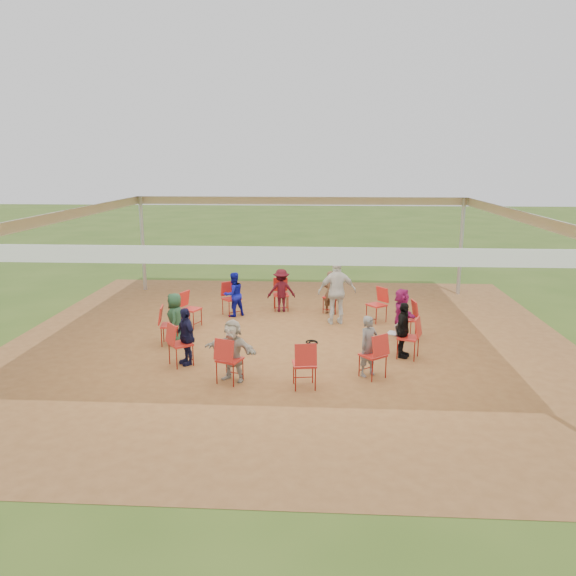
# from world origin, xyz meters

# --- Properties ---
(ground) EXTENTS (80.00, 80.00, 0.00)m
(ground) POSITION_xyz_m (0.00, 0.00, 0.00)
(ground) COLOR #3A551A
(ground) RESTS_ON ground
(dirt_patch) EXTENTS (13.00, 13.00, 0.00)m
(dirt_patch) POSITION_xyz_m (0.00, 0.00, 0.01)
(dirt_patch) COLOR brown
(dirt_patch) RESTS_ON ground
(tent) EXTENTS (10.33, 10.33, 3.00)m
(tent) POSITION_xyz_m (0.00, 0.00, 2.37)
(tent) COLOR #B2B2B7
(tent) RESTS_ON ground
(chair_0) EXTENTS (0.56, 0.55, 0.90)m
(chair_0) POSITION_xyz_m (2.55, -1.00, 0.45)
(chair_0) COLOR red
(chair_0) RESTS_ON ground
(chair_1) EXTENTS (0.50, 0.48, 0.90)m
(chair_1) POSITION_xyz_m (2.71, 0.41, 0.45)
(chair_1) COLOR red
(chair_1) RESTS_ON ground
(chair_2) EXTENTS (0.61, 0.60, 0.90)m
(chair_2) POSITION_xyz_m (2.14, 1.71, 0.45)
(chair_2) COLOR red
(chair_2) RESTS_ON ground
(chair_3) EXTENTS (0.55, 0.56, 0.90)m
(chair_3) POSITION_xyz_m (1.00, 2.55, 0.45)
(chair_3) COLOR red
(chair_3) RESTS_ON ground
(chair_4) EXTENTS (0.48, 0.50, 0.90)m
(chair_4) POSITION_xyz_m (-0.41, 2.71, 0.45)
(chair_4) COLOR red
(chair_4) RESTS_ON ground
(chair_5) EXTENTS (0.60, 0.61, 0.90)m
(chair_5) POSITION_xyz_m (-1.71, 2.14, 0.45)
(chair_5) COLOR red
(chair_5) RESTS_ON ground
(chair_6) EXTENTS (0.56, 0.55, 0.90)m
(chair_6) POSITION_xyz_m (-2.55, 1.00, 0.45)
(chair_6) COLOR red
(chair_6) RESTS_ON ground
(chair_7) EXTENTS (0.50, 0.48, 0.90)m
(chair_7) POSITION_xyz_m (-2.71, -0.41, 0.45)
(chair_7) COLOR red
(chair_7) RESTS_ON ground
(chair_8) EXTENTS (0.61, 0.60, 0.90)m
(chair_8) POSITION_xyz_m (-2.14, -1.71, 0.45)
(chair_8) COLOR red
(chair_8) RESTS_ON ground
(chair_9) EXTENTS (0.55, 0.56, 0.90)m
(chair_9) POSITION_xyz_m (-1.00, -2.55, 0.45)
(chair_9) COLOR red
(chair_9) RESTS_ON ground
(chair_10) EXTENTS (0.48, 0.50, 0.90)m
(chair_10) POSITION_xyz_m (0.41, -2.71, 0.45)
(chair_10) COLOR red
(chair_10) RESTS_ON ground
(chair_11) EXTENTS (0.60, 0.61, 0.90)m
(chair_11) POSITION_xyz_m (1.71, -2.14, 0.45)
(chair_11) COLOR red
(chair_11) RESTS_ON ground
(person_seated_0) EXTENTS (0.59, 0.78, 1.19)m
(person_seated_0) POSITION_xyz_m (2.44, -0.96, 0.60)
(person_seated_0) COLOR black
(person_seated_0) RESTS_ON ground
(person_seated_1) EXTENTS (0.58, 1.16, 1.19)m
(person_seated_1) POSITION_xyz_m (2.59, 0.39, 0.60)
(person_seated_1) COLOR #93175D
(person_seated_1) RESTS_ON ground
(person_seated_2) EXTENTS (0.51, 0.43, 1.19)m
(person_seated_2) POSITION_xyz_m (0.96, 2.44, 0.60)
(person_seated_2) COLOR brown
(person_seated_2) RESTS_ON ground
(person_seated_3) EXTENTS (0.82, 0.49, 1.19)m
(person_seated_3) POSITION_xyz_m (-0.39, 2.59, 0.60)
(person_seated_3) COLOR #3D0A13
(person_seated_3) RESTS_ON ground
(person_seated_4) EXTENTS (0.66, 0.62, 1.19)m
(person_seated_4) POSITION_xyz_m (-1.64, 2.05, 0.60)
(person_seated_4) COLOR #0E139C
(person_seated_4) RESTS_ON ground
(person_seated_5) EXTENTS (0.41, 0.63, 1.19)m
(person_seated_5) POSITION_xyz_m (-2.59, -0.39, 0.60)
(person_seated_5) COLOR #21462D
(person_seated_5) RESTS_ON ground
(person_seated_6) EXTENTS (0.72, 0.77, 1.19)m
(person_seated_6) POSITION_xyz_m (-2.05, -1.64, 0.60)
(person_seated_6) COLOR #16173A
(person_seated_6) RESTS_ON ground
(person_seated_7) EXTENTS (1.18, 0.79, 1.19)m
(person_seated_7) POSITION_xyz_m (-0.96, -2.44, 0.60)
(person_seated_7) COLOR #B6AE9F
(person_seated_7) RESTS_ON ground
(person_seated_8) EXTENTS (0.52, 0.50, 1.19)m
(person_seated_8) POSITION_xyz_m (1.64, -2.05, 0.60)
(person_seated_8) COLOR slate
(person_seated_8) RESTS_ON ground
(standing_person) EXTENTS (1.06, 0.67, 1.68)m
(standing_person) POSITION_xyz_m (1.11, 1.49, 0.84)
(standing_person) COLOR silver
(standing_person) RESTS_ON ground
(cable_coil) EXTENTS (0.29, 0.29, 0.03)m
(cable_coil) POSITION_xyz_m (0.51, -0.12, 0.02)
(cable_coil) COLOR black
(cable_coil) RESTS_ON ground
(laptop) EXTENTS (0.33, 0.37, 0.21)m
(laptop) POSITION_xyz_m (2.29, -0.90, 0.57)
(laptop) COLOR #B7B7BC
(laptop) RESTS_ON ground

